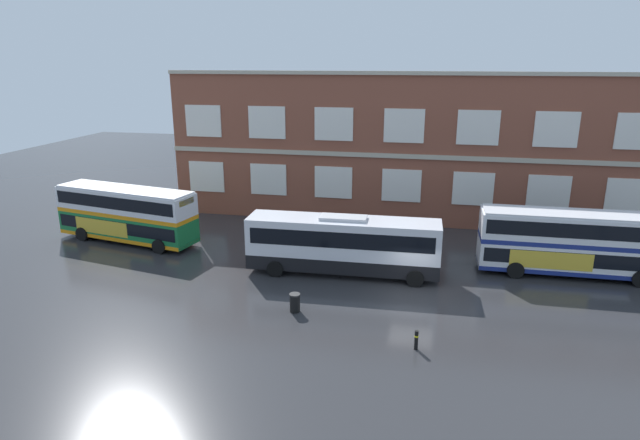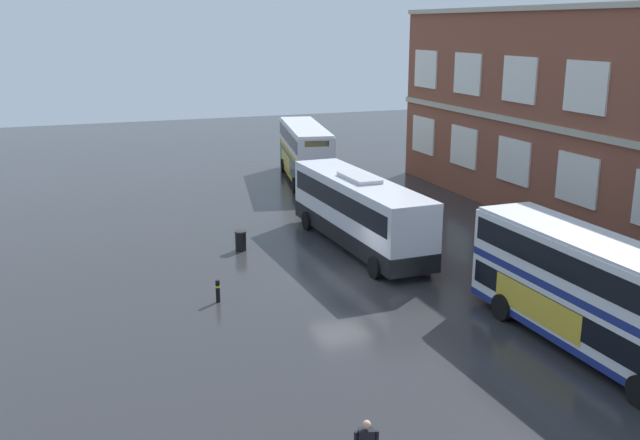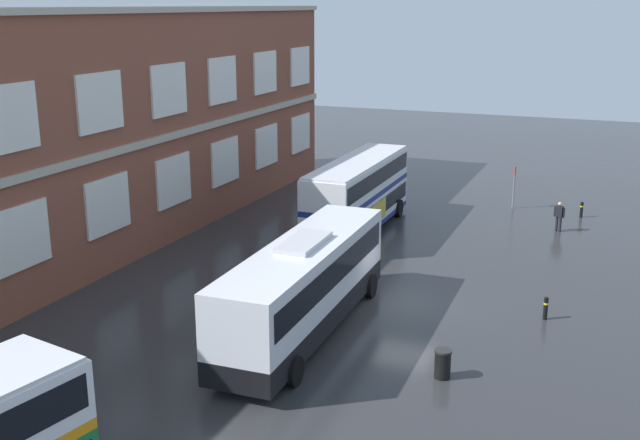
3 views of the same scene
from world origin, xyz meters
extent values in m
plane|color=#2B2B2D|center=(0.00, 2.00, 0.00)|extent=(120.00, 120.00, 0.00)
cube|color=brown|center=(1.15, 18.00, 5.97)|extent=(44.60, 8.00, 11.94)
cube|color=#B2A893|center=(1.15, 13.92, 5.73)|extent=(44.60, 0.16, 0.36)
cube|color=#B2A893|center=(1.15, 13.95, 12.09)|extent=(44.60, 0.28, 0.30)
cube|color=silver|center=(-7.22, 13.94, 3.34)|extent=(3.12, 0.12, 2.63)
cube|color=silver|center=(-1.64, 13.94, 3.34)|extent=(3.12, 0.12, 2.63)
cube|color=silver|center=(3.94, 13.94, 3.34)|extent=(3.12, 0.12, 2.63)
cube|color=silver|center=(9.51, 13.94, 3.34)|extent=(3.12, 0.12, 2.63)
cube|color=silver|center=(15.09, 13.94, 3.34)|extent=(3.12, 0.12, 2.63)
cube|color=silver|center=(20.66, 13.94, 3.34)|extent=(3.12, 0.12, 2.63)
cube|color=silver|center=(-7.22, 13.94, 8.12)|extent=(3.12, 0.12, 2.63)
cube|color=silver|center=(-1.64, 13.94, 8.12)|extent=(3.12, 0.12, 2.63)
cube|color=silver|center=(3.94, 13.94, 8.12)|extent=(3.12, 0.12, 2.63)
cube|color=silver|center=(9.51, 13.94, 8.12)|extent=(3.12, 0.12, 2.63)
cube|color=silver|center=(15.09, 13.94, 8.12)|extent=(3.12, 0.12, 2.63)
cube|color=silver|center=(20.66, 13.94, 8.12)|extent=(3.12, 0.12, 2.63)
cube|color=yellow|center=(-15.88, 4.66, 3.60)|extent=(0.38, 1.64, 0.40)
cube|color=silver|center=(9.42, 5.53, 1.23)|extent=(11.02, 2.63, 1.75)
cube|color=black|center=(9.42, 5.53, 1.44)|extent=(10.58, 2.66, 0.90)
cube|color=navy|center=(9.42, 5.53, 2.25)|extent=(11.02, 2.63, 0.30)
cube|color=silver|center=(9.42, 5.53, 3.17)|extent=(11.02, 2.63, 1.55)
cube|color=black|center=(9.42, 5.53, 3.25)|extent=(10.58, 2.66, 0.90)
cube|color=navy|center=(9.42, 5.53, 0.49)|extent=(11.02, 2.65, 0.28)
cube|color=silver|center=(9.42, 5.53, 4.01)|extent=(10.80, 2.52, 0.12)
cube|color=gold|center=(8.11, 4.23, 1.31)|extent=(4.84, 0.06, 1.10)
cube|color=yellow|center=(14.89, 5.57, 3.60)|extent=(0.07, 1.66, 0.40)
cylinder|color=black|center=(13.28, 4.28, 0.52)|extent=(1.04, 0.33, 1.04)
cylinder|color=black|center=(13.26, 6.83, 0.52)|extent=(1.04, 0.33, 1.04)
cylinder|color=black|center=(6.13, 4.23, 0.52)|extent=(1.04, 0.33, 1.04)
cylinder|color=black|center=(6.11, 6.78, 0.52)|extent=(1.04, 0.33, 1.04)
cube|color=silver|center=(-4.53, 2.75, 2.00)|extent=(12.06, 2.85, 3.20)
cube|color=black|center=(-4.53, 2.75, 2.64)|extent=(11.34, 2.87, 1.00)
cube|color=black|center=(-4.53, 2.75, 0.85)|extent=(12.06, 2.87, 0.90)
cube|color=silver|center=(-4.53, 2.75, 3.70)|extent=(2.91, 1.35, 0.20)
cylinder|color=black|center=(0.06, 1.59, 0.52)|extent=(1.05, 0.35, 1.04)
cylinder|color=black|center=(0.00, 4.14, 0.52)|extent=(1.05, 0.35, 1.04)
cylinder|color=black|center=(-8.57, 1.38, 0.52)|extent=(1.05, 0.35, 1.04)
cylinder|color=black|center=(-8.64, 3.93, 0.52)|extent=(1.05, 0.35, 1.04)
cylinder|color=black|center=(13.68, -4.86, 0.42)|extent=(0.20, 0.20, 0.85)
cylinder|color=black|center=(13.62, -5.06, 0.42)|extent=(0.20, 0.20, 0.85)
cube|color=black|center=(13.65, -4.96, 1.15)|extent=(0.34, 0.45, 0.60)
cylinder|color=black|center=(13.73, -4.71, 1.12)|extent=(0.14, 0.14, 0.57)
cylinder|color=black|center=(13.58, -5.21, 1.12)|extent=(0.14, 0.14, 0.57)
sphere|color=tan|center=(13.65, -4.96, 1.59)|extent=(0.22, 0.22, 0.22)
cylinder|color=slate|center=(17.84, -1.81, 1.35)|extent=(0.10, 0.10, 2.70)
cube|color=red|center=(17.84, -1.83, 2.42)|extent=(0.44, 0.04, 0.56)
cylinder|color=black|center=(-6.16, -3.10, 0.47)|extent=(0.56, 0.56, 0.95)
cylinder|color=black|center=(-6.16, -3.10, 0.99)|extent=(0.60, 0.60, 0.08)
cylinder|color=black|center=(17.23, -5.94, 0.47)|extent=(0.18, 0.18, 0.95)
cylinder|color=yellow|center=(17.23, -5.94, 0.68)|extent=(0.19, 0.19, 0.08)
cylinder|color=black|center=(0.40, -5.77, 0.47)|extent=(0.18, 0.18, 0.95)
cylinder|color=yellow|center=(0.40, -5.77, 0.68)|extent=(0.19, 0.19, 0.08)
camera|label=1|loc=(0.60, -28.73, 13.12)|focal=30.20mm
camera|label=2|loc=(28.00, -11.58, 11.15)|focal=40.17mm
camera|label=3|loc=(-29.88, -8.28, 12.35)|focal=43.16mm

